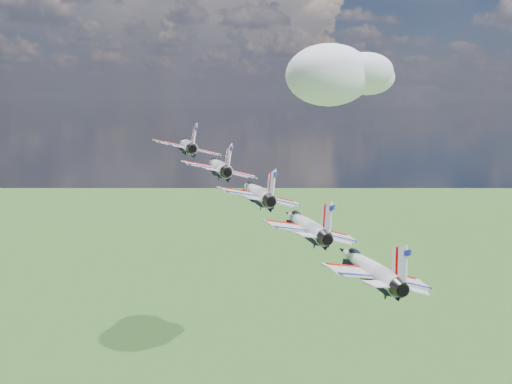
# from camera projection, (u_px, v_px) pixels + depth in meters

# --- Properties ---
(cloud_far) EXTENTS (57.60, 45.26, 22.63)m
(cloud_far) POSITION_uv_depth(u_px,v_px,m) (343.00, 83.00, 266.71)
(cloud_far) COLOR white
(jet_0) EXTENTS (17.68, 20.52, 7.70)m
(jet_0) POSITION_uv_depth(u_px,v_px,m) (186.00, 145.00, 104.31)
(jet_0) COLOR silver
(jet_1) EXTENTS (17.68, 20.52, 7.70)m
(jet_1) POSITION_uv_depth(u_px,v_px,m) (218.00, 166.00, 94.60)
(jet_1) COLOR white
(jet_2) EXTENTS (17.68, 20.52, 7.70)m
(jet_2) POSITION_uv_depth(u_px,v_px,m) (256.00, 192.00, 84.88)
(jet_2) COLOR white
(jet_3) EXTENTS (17.68, 20.52, 7.70)m
(jet_3) POSITION_uv_depth(u_px,v_px,m) (304.00, 225.00, 75.17)
(jet_3) COLOR white
(jet_4) EXTENTS (17.68, 20.52, 7.70)m
(jet_4) POSITION_uv_depth(u_px,v_px,m) (367.00, 267.00, 65.45)
(jet_4) COLOR white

